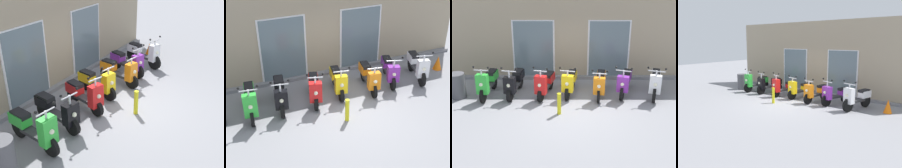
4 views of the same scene
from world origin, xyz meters
The scene contains 11 objects.
ground_plane centered at (0.00, 0.00, 0.00)m, with size 40.00×40.00×0.00m, color gray.
storefront_facade centered at (0.00, 2.78, 1.80)m, with size 10.86×0.50×3.73m.
scooter_green centered at (-2.89, 0.99, 0.51)m, with size 0.57×1.63×1.26m.
scooter_black centered at (-1.98, 1.10, 0.46)m, with size 0.63×1.60×1.20m.
scooter_red centered at (-0.91, 1.01, 0.46)m, with size 0.70×1.49×1.22m.
scooter_yellow centered at (-0.05, 1.19, 0.45)m, with size 0.65×1.52×1.16m.
scooter_orange centered at (0.98, 1.01, 0.48)m, with size 0.61×1.57×1.15m.
scooter_purple centered at (1.87, 1.20, 0.45)m, with size 0.81×1.61×1.18m.
scooter_white centered at (2.88, 1.02, 0.50)m, with size 0.77×1.62×1.23m.
curb_bollard centered at (-0.40, -0.33, 0.35)m, with size 0.12×0.12×0.70m, color yellow.
trash_bin centered at (-3.88, 0.85, 0.44)m, with size 0.52×0.52×0.87m, color #4C4C51.
Camera 3 is at (-0.20, -9.52, 4.99)m, focal length 53.42 mm.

